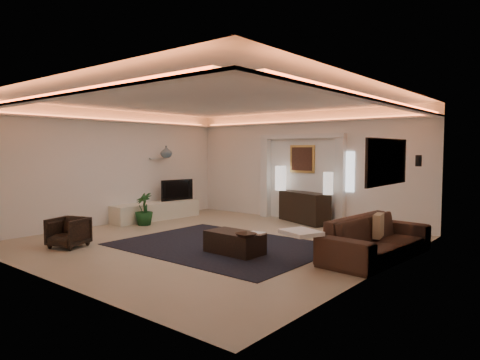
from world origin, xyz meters
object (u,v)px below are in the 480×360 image
Objects in this scene: console at (304,207)px; coffee_table at (234,242)px; sofa at (377,238)px; armchair at (68,232)px.

console is 3.80m from coffee_table.
sofa is 5.78m from armchair.
sofa is 2.34× the size of coffee_table.
console is 2.45× the size of armchair.
sofa is at bearing 32.90° from coffee_table.
coffee_table is at bearing 125.59° from sofa.
console is at bearing 54.67° from sofa.
armchair is at bearing -89.48° from console.
coffee_table is (0.76, -3.72, -0.20)m from console.
sofa reaches higher than armchair.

